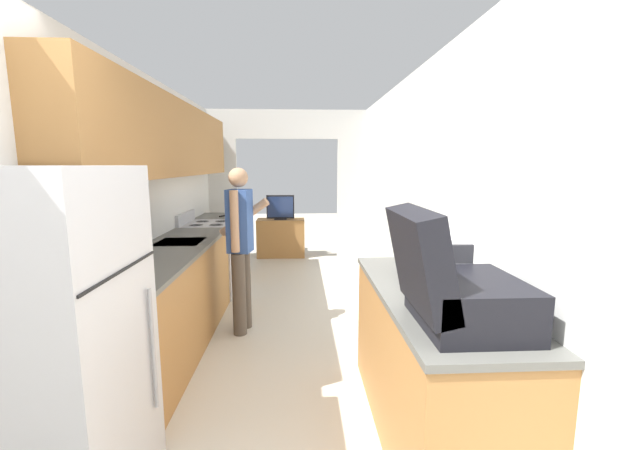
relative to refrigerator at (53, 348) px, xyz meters
name	(u,v)px	position (x,y,z in m)	size (l,w,h in m)	color
wall_left	(142,176)	(-0.28, 1.85, 0.72)	(0.38, 7.57, 2.50)	silver
wall_right	(432,213)	(2.22, 1.44, 0.43)	(0.06, 7.57, 2.50)	silver
wall_far_with_doorway	(287,177)	(0.93, 4.65, 0.62)	(2.92, 0.06, 2.50)	silver
counter_left	(186,283)	(-0.03, 2.16, -0.36)	(0.62, 3.94, 0.91)	#9E6B38
counter_right	(429,363)	(1.89, 0.44, -0.36)	(0.62, 1.69, 0.91)	#9E6B38
refrigerator	(53,348)	(0.00, 0.00, 0.00)	(0.69, 0.75, 1.64)	#B7B7BC
range_oven	(211,258)	(-0.02, 3.23, -0.36)	(0.66, 0.72, 1.05)	#B7B7BC
person	(240,246)	(0.54, 2.03, 0.04)	(0.52, 0.41, 1.62)	#4C4238
suitcase	(452,287)	(1.81, -0.05, 0.27)	(0.56, 0.56, 0.54)	black
microwave	(430,253)	(2.00, 0.82, 0.23)	(0.34, 0.48, 0.27)	white
tv_cabinet	(281,238)	(0.78, 5.24, -0.48)	(0.84, 0.42, 0.68)	#9E6B38
television	(280,208)	(0.78, 5.20, 0.07)	(0.49, 0.16, 0.43)	black
knife	(223,216)	(0.02, 3.89, 0.10)	(0.12, 0.29, 0.02)	#B7B7BC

